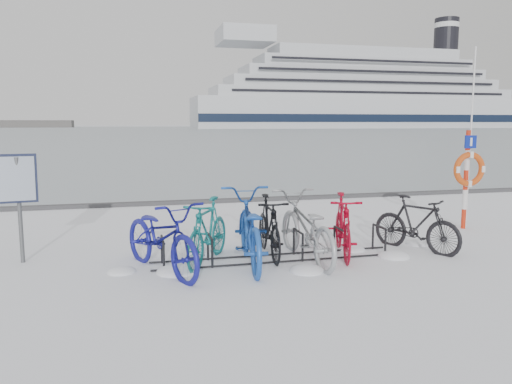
% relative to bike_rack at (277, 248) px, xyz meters
% --- Properties ---
extents(ground, '(900.00, 900.00, 0.00)m').
position_rel_bike_rack_xyz_m(ground, '(0.00, 0.00, -0.18)').
color(ground, white).
rests_on(ground, ground).
extents(ice_sheet, '(400.00, 298.00, 0.02)m').
position_rel_bike_rack_xyz_m(ice_sheet, '(0.00, 155.00, -0.17)').
color(ice_sheet, '#9AA6AE').
rests_on(ice_sheet, ground).
extents(quay_edge, '(400.00, 0.25, 0.10)m').
position_rel_bike_rack_xyz_m(quay_edge, '(0.00, 5.90, -0.13)').
color(quay_edge, '#3F3F42').
rests_on(quay_edge, ground).
extents(bike_rack, '(4.00, 0.48, 0.46)m').
position_rel_bike_rack_xyz_m(bike_rack, '(0.00, 0.00, 0.00)').
color(bike_rack, black).
rests_on(bike_rack, ground).
extents(info_board, '(0.59, 0.29, 1.70)m').
position_rel_bike_rack_xyz_m(info_board, '(-3.92, 0.77, 1.05)').
color(info_board, '#595B5E').
rests_on(info_board, ground).
extents(lifebuoy_station, '(0.71, 0.22, 3.68)m').
position_rel_bike_rack_xyz_m(lifebuoy_station, '(4.43, 1.26, 1.06)').
color(lifebuoy_station, red).
rests_on(lifebuoy_station, ground).
extents(cruise_ferry, '(141.39, 26.66, 46.46)m').
position_rel_bike_rack_xyz_m(cruise_ferry, '(91.57, 186.95, 12.47)').
color(cruise_ferry, silver).
rests_on(cruise_ferry, ground).
extents(bike_0, '(1.54, 2.25, 1.12)m').
position_rel_bike_rack_xyz_m(bike_0, '(-1.82, -0.20, 0.38)').
color(bike_0, navy).
rests_on(bike_0, ground).
extents(bike_1, '(1.26, 1.76, 1.05)m').
position_rel_bike_rack_xyz_m(bike_1, '(-1.09, 0.11, 0.34)').
color(bike_1, '#146C6D').
rests_on(bike_1, ground).
extents(bike_2, '(1.04, 2.33, 1.18)m').
position_rel_bike_rack_xyz_m(bike_2, '(-0.48, -0.10, 0.41)').
color(bike_2, '#1C4FAF').
rests_on(bike_2, ground).
extents(bike_3, '(0.61, 1.74, 1.03)m').
position_rel_bike_rack_xyz_m(bike_3, '(-0.06, 0.27, 0.33)').
color(bike_3, black).
rests_on(bike_3, ground).
extents(bike_4, '(0.85, 2.17, 1.12)m').
position_rel_bike_rack_xyz_m(bike_4, '(0.43, -0.14, 0.38)').
color(bike_4, '#96999D').
rests_on(bike_4, ground).
extents(bike_5, '(0.97, 1.82, 1.05)m').
position_rel_bike_rack_xyz_m(bike_5, '(1.13, 0.00, 0.34)').
color(bike_5, '#A4051C').
rests_on(bike_5, ground).
extents(bike_6, '(1.18, 1.65, 0.98)m').
position_rel_bike_rack_xyz_m(bike_6, '(2.49, -0.02, 0.31)').
color(bike_6, black).
rests_on(bike_6, ground).
extents(snow_drifts, '(5.61, 1.94, 0.21)m').
position_rel_bike_rack_xyz_m(snow_drifts, '(0.06, -0.06, -0.18)').
color(snow_drifts, white).
rests_on(snow_drifts, ground).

